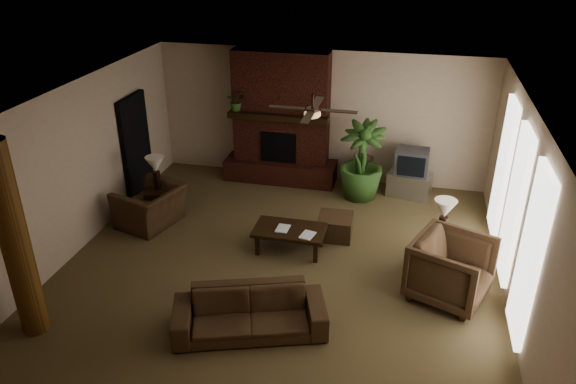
% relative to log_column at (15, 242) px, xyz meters
% --- Properties ---
extents(room_shell, '(7.00, 7.00, 7.00)m').
position_rel_log_column_xyz_m(room_shell, '(2.95, 2.40, 0.00)').
color(room_shell, brown).
rests_on(room_shell, ground).
extents(fireplace, '(2.40, 0.70, 2.80)m').
position_rel_log_column_xyz_m(fireplace, '(2.15, 5.62, -0.24)').
color(fireplace, '#4A1E13').
rests_on(fireplace, ground).
extents(windows, '(0.08, 3.65, 2.35)m').
position_rel_log_column_xyz_m(windows, '(6.40, 2.60, -0.05)').
color(windows, white).
rests_on(windows, ground).
extents(log_column, '(0.36, 0.36, 2.80)m').
position_rel_log_column_xyz_m(log_column, '(0.00, 0.00, 0.00)').
color(log_column, brown).
rests_on(log_column, ground).
extents(doorway, '(0.10, 1.00, 2.10)m').
position_rel_log_column_xyz_m(doorway, '(-0.49, 4.20, -0.35)').
color(doorway, black).
rests_on(doorway, ground).
extents(ceiling_fan, '(1.35, 1.35, 0.37)m').
position_rel_log_column_xyz_m(ceiling_fan, '(3.35, 2.70, 1.13)').
color(ceiling_fan, black).
rests_on(ceiling_fan, ceiling).
extents(sofa, '(2.16, 1.23, 0.81)m').
position_rel_log_column_xyz_m(sofa, '(2.91, 0.63, -0.99)').
color(sofa, '#432F1C').
rests_on(sofa, ground).
extents(armchair_left, '(1.02, 1.29, 0.98)m').
position_rel_log_column_xyz_m(armchair_left, '(0.27, 3.11, -0.91)').
color(armchair_left, '#432F1C').
rests_on(armchair_left, ground).
extents(armchair_right, '(1.31, 1.34, 1.08)m').
position_rel_log_column_xyz_m(armchair_right, '(5.60, 2.03, -0.86)').
color(armchair_right, '#432F1C').
rests_on(armchair_right, ground).
extents(coffee_table, '(1.20, 0.70, 0.43)m').
position_rel_log_column_xyz_m(coffee_table, '(2.98, 2.77, -1.03)').
color(coffee_table, black).
rests_on(coffee_table, ground).
extents(ottoman, '(0.62, 0.62, 0.40)m').
position_rel_log_column_xyz_m(ottoman, '(3.67, 3.42, -1.20)').
color(ottoman, '#432F1C').
rests_on(ottoman, ground).
extents(tv_stand, '(0.93, 0.66, 0.50)m').
position_rel_log_column_xyz_m(tv_stand, '(4.91, 5.40, -1.15)').
color(tv_stand, '#B4B4B7').
rests_on(tv_stand, ground).
extents(tv, '(0.68, 0.57, 0.52)m').
position_rel_log_column_xyz_m(tv, '(4.91, 5.37, -0.64)').
color(tv, '#3A3A3D').
rests_on(tv, tv_stand).
extents(floor_vase, '(0.34, 0.34, 0.77)m').
position_rel_log_column_xyz_m(floor_vase, '(3.97, 5.55, -0.97)').
color(floor_vase, '#34291D').
rests_on(floor_vase, ground).
extents(floor_plant, '(1.14, 1.73, 0.90)m').
position_rel_log_column_xyz_m(floor_plant, '(3.93, 5.10, -0.95)').
color(floor_plant, '#335823').
rests_on(floor_plant, ground).
extents(side_table_left, '(0.58, 0.58, 0.55)m').
position_rel_log_column_xyz_m(side_table_left, '(0.32, 3.45, -1.12)').
color(side_table_left, black).
rests_on(side_table_left, ground).
extents(lamp_left, '(0.40, 0.40, 0.65)m').
position_rel_log_column_xyz_m(lamp_left, '(0.26, 3.48, -0.40)').
color(lamp_left, black).
rests_on(lamp_left, side_table_left).
extents(side_table_right, '(0.63, 0.63, 0.55)m').
position_rel_log_column_xyz_m(side_table_right, '(5.51, 2.86, -1.12)').
color(side_table_right, black).
rests_on(side_table_right, ground).
extents(lamp_right, '(0.45, 0.45, 0.65)m').
position_rel_log_column_xyz_m(lamp_right, '(5.46, 2.87, -0.40)').
color(lamp_right, black).
rests_on(lamp_right, side_table_right).
extents(mantel_plant, '(0.45, 0.48, 0.33)m').
position_rel_log_column_xyz_m(mantel_plant, '(1.25, 5.42, 0.32)').
color(mantel_plant, '#335823').
rests_on(mantel_plant, fireplace).
extents(mantel_vase, '(0.23, 0.24, 0.22)m').
position_rel_log_column_xyz_m(mantel_vase, '(2.91, 5.35, 0.27)').
color(mantel_vase, brown).
rests_on(mantel_vase, fireplace).
extents(book_a, '(0.22, 0.04, 0.29)m').
position_rel_log_column_xyz_m(book_a, '(2.77, 2.72, -0.83)').
color(book_a, '#999999').
rests_on(book_a, coffee_table).
extents(book_b, '(0.21, 0.07, 0.29)m').
position_rel_log_column_xyz_m(book_b, '(3.23, 2.62, -0.82)').
color(book_b, '#999999').
rests_on(book_b, coffee_table).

